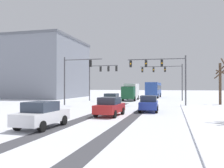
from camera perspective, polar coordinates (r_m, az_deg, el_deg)
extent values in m
cube|color=#424247|center=(19.34, 4.57, -8.14)|extent=(0.99, 32.78, 0.01)
cube|color=#424247|center=(20.28, -5.74, -7.78)|extent=(1.11, 32.78, 0.01)
cube|color=white|center=(17.82, 24.01, -8.56)|extent=(4.00, 32.78, 0.12)
cylinder|color=#47474C|center=(43.82, 16.38, 0.40)|extent=(0.18, 0.18, 6.50)
cylinder|color=#47474C|center=(43.98, 11.55, 4.10)|extent=(7.38, 0.13, 0.12)
cube|color=black|center=(43.91, 12.52, 3.39)|extent=(0.32, 0.24, 0.90)
sphere|color=black|center=(43.78, 12.51, 3.80)|extent=(0.20, 0.20, 0.20)
sphere|color=orange|center=(43.75, 12.51, 3.40)|extent=(0.20, 0.20, 0.20)
sphere|color=black|center=(43.73, 12.51, 3.01)|extent=(0.20, 0.20, 0.20)
cube|color=black|center=(44.03, 9.87, 3.37)|extent=(0.32, 0.24, 0.90)
sphere|color=black|center=(43.89, 9.85, 3.78)|extent=(0.20, 0.20, 0.20)
sphere|color=orange|center=(43.87, 9.85, 3.39)|extent=(0.20, 0.20, 0.20)
sphere|color=black|center=(43.85, 9.85, 3.00)|extent=(0.20, 0.20, 0.20)
cube|color=black|center=(44.23, 7.24, 3.35)|extent=(0.32, 0.24, 0.90)
sphere|color=black|center=(44.10, 7.22, 3.76)|extent=(0.20, 0.20, 0.20)
sphere|color=orange|center=(44.07, 7.22, 3.37)|extent=(0.20, 0.20, 0.20)
sphere|color=black|center=(44.05, 7.22, 2.98)|extent=(0.20, 0.20, 0.20)
cylinder|color=#47474C|center=(33.04, -11.24, 0.68)|extent=(0.18, 0.18, 6.50)
cylinder|color=#47474C|center=(32.12, -6.95, 5.80)|extent=(5.33, 0.22, 0.12)
cube|color=black|center=(31.67, -5.16, 4.89)|extent=(0.32, 0.25, 0.90)
sphere|color=black|center=(31.85, -5.06, 5.40)|extent=(0.20, 0.20, 0.20)
sphere|color=orange|center=(31.82, -5.06, 4.86)|extent=(0.20, 0.20, 0.20)
sphere|color=black|center=(31.79, -5.06, 4.32)|extent=(0.20, 0.20, 0.20)
cylinder|color=#47474C|center=(31.83, 17.15, 0.73)|extent=(0.18, 0.18, 6.50)
cylinder|color=#47474C|center=(31.95, 10.45, 5.84)|extent=(7.42, 0.33, 0.12)
cube|color=black|center=(31.88, 11.79, 4.86)|extent=(0.33, 0.25, 0.90)
sphere|color=black|center=(31.75, 11.78, 5.43)|extent=(0.20, 0.20, 0.20)
sphere|color=orange|center=(31.72, 11.78, 4.89)|extent=(0.20, 0.20, 0.20)
sphere|color=black|center=(31.69, 11.78, 4.35)|extent=(0.20, 0.20, 0.20)
cube|color=black|center=(31.97, 8.11, 4.84)|extent=(0.33, 0.25, 0.90)
sphere|color=black|center=(31.84, 8.09, 5.40)|extent=(0.20, 0.20, 0.20)
sphere|color=orange|center=(31.81, 8.09, 4.87)|extent=(0.20, 0.20, 0.20)
sphere|color=black|center=(31.79, 8.09, 4.33)|extent=(0.20, 0.20, 0.20)
cube|color=black|center=(32.20, 4.48, 4.80)|extent=(0.33, 0.25, 0.90)
sphere|color=black|center=(32.07, 4.43, 5.36)|extent=(0.20, 0.20, 0.20)
sphere|color=orange|center=(32.04, 4.44, 4.82)|extent=(0.20, 0.20, 0.20)
sphere|color=black|center=(32.02, 4.44, 4.29)|extent=(0.20, 0.20, 0.20)
cylinder|color=#47474C|center=(42.27, -5.38, 0.41)|extent=(0.18, 0.18, 6.50)
cylinder|color=#47474C|center=(41.46, -2.05, 4.37)|extent=(5.21, 0.44, 0.12)
cube|color=black|center=(41.60, -2.73, 3.59)|extent=(0.33, 0.26, 0.90)
sphere|color=black|center=(41.77, -2.65, 3.99)|extent=(0.20, 0.20, 0.20)
sphere|color=orange|center=(41.75, -2.65, 3.58)|extent=(0.20, 0.20, 0.20)
sphere|color=black|center=(41.73, -2.65, 3.17)|extent=(0.20, 0.20, 0.20)
cube|color=black|center=(41.12, -0.86, 3.64)|extent=(0.33, 0.26, 0.90)
sphere|color=black|center=(41.29, -0.79, 4.04)|extent=(0.20, 0.20, 0.20)
sphere|color=orange|center=(41.27, -0.79, 3.63)|extent=(0.20, 0.20, 0.20)
sphere|color=black|center=(41.25, -0.79, 3.21)|extent=(0.20, 0.20, 0.20)
cube|color=black|center=(40.68, 1.06, 3.69)|extent=(0.33, 0.26, 0.90)
sphere|color=black|center=(40.86, 1.12, 4.09)|extent=(0.20, 0.20, 0.20)
sphere|color=orange|center=(40.83, 1.12, 3.67)|extent=(0.20, 0.20, 0.20)
sphere|color=black|center=(40.81, 1.12, 3.25)|extent=(0.20, 0.20, 0.20)
cube|color=#194C2D|center=(31.25, -0.05, -4.00)|extent=(1.74, 4.12, 0.70)
cube|color=#2D3847|center=(31.07, -0.11, -2.82)|extent=(1.58, 1.91, 0.60)
cylinder|color=black|center=(32.70, -0.89, -4.46)|extent=(0.23, 0.64, 0.64)
cylinder|color=black|center=(32.32, 1.89, -4.50)|extent=(0.23, 0.64, 0.64)
cylinder|color=black|center=(30.25, -2.12, -4.78)|extent=(0.23, 0.64, 0.64)
cylinder|color=black|center=(29.85, 0.88, -4.84)|extent=(0.23, 0.64, 0.64)
cube|color=#233899|center=(24.52, 8.76, -4.95)|extent=(1.86, 4.16, 0.70)
cube|color=#2D3847|center=(24.33, 8.74, -3.45)|extent=(1.63, 1.96, 0.60)
cylinder|color=black|center=(25.87, 7.13, -5.50)|extent=(0.25, 0.65, 0.64)
cylinder|color=black|center=(25.78, 10.73, -5.51)|extent=(0.25, 0.65, 0.64)
cylinder|color=black|center=(23.35, 6.60, -6.04)|extent=(0.25, 0.65, 0.64)
cylinder|color=black|center=(23.25, 10.58, -6.06)|extent=(0.25, 0.65, 0.64)
cube|color=red|center=(20.74, -0.52, -5.77)|extent=(1.90, 4.18, 0.70)
cube|color=#2D3847|center=(20.55, -0.64, -4.00)|extent=(1.65, 1.97, 0.60)
cylinder|color=black|center=(22.23, -1.51, -6.32)|extent=(0.25, 0.65, 0.64)
cylinder|color=black|center=(21.77, 2.55, -6.45)|extent=(0.25, 0.65, 0.64)
cylinder|color=black|center=(19.85, -3.88, -7.02)|extent=(0.25, 0.65, 0.64)
cylinder|color=black|center=(19.33, 0.63, -7.20)|extent=(0.25, 0.65, 0.64)
cube|color=silver|center=(15.53, -16.30, -7.52)|extent=(1.85, 4.16, 0.70)
cube|color=#2D3847|center=(15.34, -16.60, -5.17)|extent=(1.63, 1.96, 0.60)
cylinder|color=black|center=(17.07, -16.27, -8.07)|extent=(0.24, 0.65, 0.64)
cylinder|color=black|center=(16.26, -11.43, -8.46)|extent=(0.24, 0.65, 0.64)
cylinder|color=black|center=(15.01, -21.59, -9.10)|extent=(0.24, 0.65, 0.64)
cylinder|color=black|center=(14.09, -16.34, -9.68)|extent=(0.24, 0.65, 0.64)
cube|color=#284793|center=(54.39, 9.92, -1.18)|extent=(2.76, 11.06, 2.90)
cube|color=#283342|center=(54.39, 9.92, -0.81)|extent=(2.78, 10.18, 0.90)
cylinder|color=black|center=(50.49, 10.83, -2.88)|extent=(0.32, 0.97, 0.96)
cylinder|color=black|center=(50.75, 8.15, -2.87)|extent=(0.32, 0.97, 0.96)
cylinder|color=black|center=(57.61, 11.43, -2.58)|extent=(0.32, 0.97, 0.96)
cylinder|color=black|center=(57.84, 9.08, -2.58)|extent=(0.32, 0.97, 0.96)
cube|color=#194C2D|center=(40.53, 3.90, -2.07)|extent=(2.14, 2.24, 2.10)
cube|color=silver|center=(44.18, 4.67, -1.61)|extent=(2.31, 5.24, 2.60)
cylinder|color=black|center=(40.86, 5.40, -3.53)|extent=(0.30, 0.85, 0.84)
cylinder|color=black|center=(41.18, 2.60, -3.51)|extent=(0.30, 0.85, 0.84)
cylinder|color=black|center=(45.51, 6.20, -3.22)|extent=(0.30, 0.85, 0.84)
cylinder|color=black|center=(45.80, 3.68, -3.20)|extent=(0.30, 0.85, 0.84)
cylinder|color=#4C3828|center=(36.57, 24.36, 0.04)|extent=(0.36, 0.36, 5.79)
cylinder|color=#4C3828|center=(37.32, 24.30, 2.21)|extent=(1.55, 0.35, 1.40)
cylinder|color=#4C3828|center=(37.17, 24.33, 3.04)|extent=(1.21, 0.35, 1.22)
cylinder|color=#4C3828|center=(36.11, 24.30, 2.68)|extent=(1.10, 0.42, 0.62)
cylinder|color=#4C3828|center=(36.44, 25.02, 4.66)|extent=(0.91, 0.96, 1.16)
cube|color=gray|center=(57.68, -16.97, 3.24)|extent=(18.16, 17.99, 12.64)
cube|color=slate|center=(58.48, -16.96, 9.68)|extent=(18.46, 18.29, 0.50)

